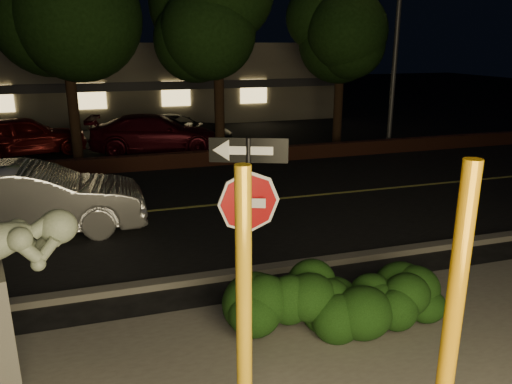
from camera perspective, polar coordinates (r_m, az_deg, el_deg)
The scene contains 19 objects.
ground at distance 15.54m, azimuth -10.67°, elevation 1.47°, with size 90.00×90.00×0.00m, color black.
road at distance 12.69m, azimuth -8.99°, elevation -1.90°, with size 80.00×8.00×0.01m, color black.
lane_marking at distance 12.68m, azimuth -9.00°, elevation -1.84°, with size 80.00×0.12×0.01m, color #B3AE47.
curb at distance 8.92m, azimuth -4.95°, elevation -9.63°, with size 80.00×0.25×0.12m, color #4C4944.
brick_wall at distance 16.74m, azimuth -11.27°, elevation 3.41°, with size 40.00×0.35×0.50m, color #4C2318.
parking_lot at distance 22.35m, azimuth -12.91°, elevation 5.98°, with size 40.00×12.00×0.01m, color black.
building at distance 30.03m, azimuth -14.52°, elevation 12.37°, with size 22.00×10.20×4.00m.
tree_far_d at distance 20.44m, azimuth 9.90°, elevation 20.44°, with size 4.40×4.40×7.42m.
yellow_pole_left at distance 4.81m, azimuth -1.38°, elevation -14.61°, with size 0.15×0.15×3.02m, color gold.
yellow_pole_right at distance 4.81m, azimuth 21.36°, elevation -15.03°, with size 0.16×0.16×3.14m, color orange.
signpost at distance 6.32m, azimuth -0.84°, elevation -1.27°, with size 0.92×0.38×2.89m.
hedge_center at distance 7.13m, azimuth 1.97°, elevation -12.21°, with size 2.16×1.01×1.12m, color black.
hedge_right at distance 7.37m, azimuth 10.45°, elevation -11.48°, with size 1.72×0.92×1.13m, color black.
hedge_far_right at distance 7.72m, azimuth 15.47°, elevation -11.08°, with size 1.41×0.88×0.98m, color black.
streetlight at distance 20.05m, azimuth 15.73°, elevation 20.10°, with size 1.27×0.74×9.07m.
silver_sedan at distance 11.67m, azimuth -24.34°, elevation -0.88°, with size 1.65×4.73×1.56m, color silver.
parked_car_red at distance 20.24m, azimuth -24.96°, elevation 5.85°, with size 1.73×4.31×1.47m, color maroon.
parked_car_darkred at distance 19.33m, azimuth -11.36°, elevation 6.57°, with size 1.99×4.90×1.42m, color #450913.
parked_car_dark at distance 20.28m, azimuth -9.15°, elevation 6.91°, with size 2.09×4.53×1.26m, color black.
Camera 1 is at (-1.65, -4.93, 4.01)m, focal length 35.00 mm.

